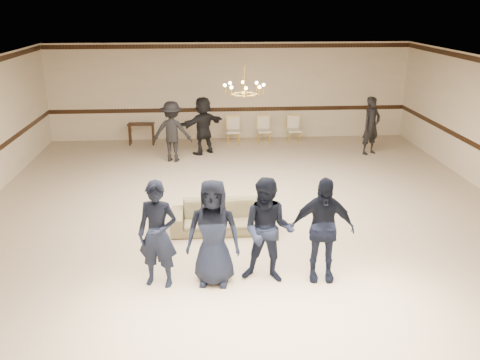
# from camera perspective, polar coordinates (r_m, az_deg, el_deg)

# --- Properties ---
(room) EXTENTS (12.01, 14.01, 3.21)m
(room) POSITION_cam_1_polar(r_m,az_deg,el_deg) (10.53, 0.91, 3.49)
(room) COLOR beige
(room) RESTS_ON ground
(chair_rail) EXTENTS (12.00, 0.02, 0.14)m
(chair_rail) POSITION_cam_1_polar(r_m,az_deg,el_deg) (17.44, -1.13, 7.86)
(chair_rail) COLOR black
(chair_rail) RESTS_ON wall_back
(crown_molding) EXTENTS (12.00, 0.02, 0.14)m
(crown_molding) POSITION_cam_1_polar(r_m,az_deg,el_deg) (17.15, -1.18, 14.69)
(crown_molding) COLOR black
(crown_molding) RESTS_ON wall_back
(chandelier) EXTENTS (0.94, 0.94, 0.89)m
(chandelier) POSITION_cam_1_polar(r_m,az_deg,el_deg) (11.23, 0.49, 11.16)
(chandelier) COLOR #B18F38
(chandelier) RESTS_ON ceiling
(boy_a) EXTENTS (0.75, 0.58, 1.81)m
(boy_a) POSITION_cam_1_polar(r_m,az_deg,el_deg) (8.42, -9.16, -6.01)
(boy_a) COLOR black
(boy_a) RESTS_ON floor
(boy_b) EXTENTS (0.96, 0.70, 1.81)m
(boy_b) POSITION_cam_1_polar(r_m,az_deg,el_deg) (8.39, -2.99, -5.88)
(boy_b) COLOR black
(boy_b) RESTS_ON floor
(boy_c) EXTENTS (1.02, 0.88, 1.81)m
(boy_c) POSITION_cam_1_polar(r_m,az_deg,el_deg) (8.45, 3.15, -5.69)
(boy_c) COLOR black
(boy_c) RESTS_ON floor
(boy_d) EXTENTS (1.10, 0.54, 1.81)m
(boy_d) POSITION_cam_1_polar(r_m,az_deg,el_deg) (8.60, 9.13, -5.45)
(boy_d) COLOR black
(boy_d) RESTS_ON floor
(settee) EXTENTS (2.09, 0.82, 0.61)m
(settee) POSITION_cam_1_polar(r_m,az_deg,el_deg) (10.49, -1.98, -4.10)
(settee) COLOR #7C7553
(settee) RESTS_ON floor
(adult_left) EXTENTS (1.23, 0.84, 1.76)m
(adult_left) POSITION_cam_1_polar(r_m,az_deg,el_deg) (15.05, -7.55, 5.37)
(adult_left) COLOR black
(adult_left) RESTS_ON floor
(adult_mid) EXTENTS (1.63, 1.38, 1.76)m
(adult_mid) POSITION_cam_1_polar(r_m,az_deg,el_deg) (15.70, -4.12, 6.08)
(adult_mid) COLOR black
(adult_mid) RESTS_ON floor
(adult_right) EXTENTS (0.77, 0.68, 1.76)m
(adult_right) POSITION_cam_1_polar(r_m,az_deg,el_deg) (16.14, 14.41, 5.88)
(adult_right) COLOR black
(adult_right) RESTS_ON floor
(banquet_chair_left) EXTENTS (0.45, 0.45, 0.89)m
(banquet_chair_left) POSITION_cam_1_polar(r_m,az_deg,el_deg) (16.79, -0.74, 5.47)
(banquet_chair_left) COLOR beige
(banquet_chair_left) RESTS_ON floor
(banquet_chair_mid) EXTENTS (0.46, 0.46, 0.89)m
(banquet_chair_mid) POSITION_cam_1_polar(r_m,az_deg,el_deg) (16.88, 2.67, 5.53)
(banquet_chair_mid) COLOR beige
(banquet_chair_mid) RESTS_ON floor
(banquet_chair_right) EXTENTS (0.45, 0.45, 0.89)m
(banquet_chair_right) POSITION_cam_1_polar(r_m,az_deg,el_deg) (17.02, 6.03, 5.56)
(banquet_chair_right) COLOR beige
(banquet_chair_right) RESTS_ON floor
(console_table) EXTENTS (0.86, 0.40, 0.71)m
(console_table) POSITION_cam_1_polar(r_m,az_deg,el_deg) (17.10, -10.90, 5.06)
(console_table) COLOR #321C10
(console_table) RESTS_ON floor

